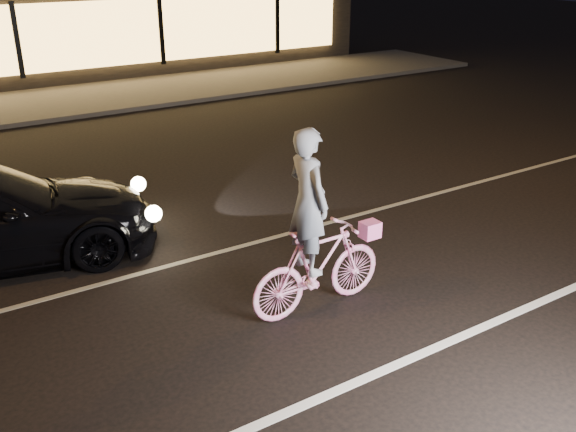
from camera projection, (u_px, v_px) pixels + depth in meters
ground at (298, 311)px, 7.94m from camera, size 90.00×90.00×0.00m
lane_stripe_near at (376, 373)px, 6.78m from camera, size 60.00×0.12×0.01m
lane_stripe_far at (223, 251)px, 9.48m from camera, size 60.00×0.10×0.01m
sidewalk at (40, 104)px, 17.96m from camera, size 30.00×4.00×0.12m
cyclist at (315, 248)px, 7.67m from camera, size 1.86×0.64×2.34m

